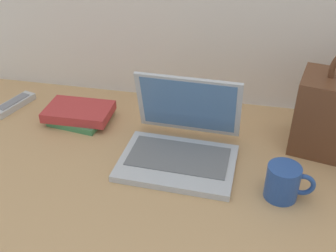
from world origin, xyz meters
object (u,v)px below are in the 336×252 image
(laptop, at_px, (181,142))
(remote_control_near, at_px, (14,104))
(coffee_mug, at_px, (284,182))
(book_stack, at_px, (79,114))

(laptop, height_order, remote_control_near, laptop)
(coffee_mug, bearing_deg, book_stack, 159.87)
(laptop, xyz_separation_m, remote_control_near, (-0.60, 0.15, -0.03))
(laptop, xyz_separation_m, coffee_mug, (0.27, -0.11, -0.00))
(coffee_mug, height_order, remote_control_near, coffee_mug)
(remote_control_near, bearing_deg, laptop, -13.82)
(laptop, relative_size, book_stack, 1.52)
(coffee_mug, bearing_deg, laptop, 157.57)
(remote_control_near, distance_m, book_stack, 0.25)
(remote_control_near, height_order, book_stack, book_stack)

